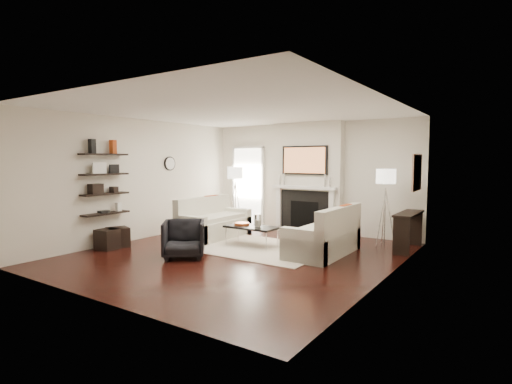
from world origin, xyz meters
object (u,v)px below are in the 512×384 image
Objects in this scene: coffee_table at (252,227)px; lamp_left_shade at (235,173)px; loveseat_left_base at (214,229)px; ottoman_near at (118,237)px; armchair at (184,237)px; loveseat_right_base at (323,243)px; lamp_right_shade at (386,176)px.

lamp_left_shade is (-1.64, 1.63, 1.05)m from coffee_table.
ottoman_near is (-1.03, -1.86, -0.01)m from loveseat_left_base.
armchair is 1.88× the size of ottoman_near.
coffee_table is (-1.52, -0.18, 0.19)m from loveseat_right_base.
coffee_table is 2.75× the size of lamp_left_shade.
lamp_right_shade is at bearing 36.15° from coffee_table.
coffee_table is 2.75× the size of ottoman_near.
ottoman_near is at bearing 144.00° from armchair.
lamp_right_shade is 1.00× the size of ottoman_near.
coffee_table is 2.75× the size of lamp_right_shade.
lamp_right_shade is at bearing 63.19° from loveseat_right_base.
lamp_left_shade reaches higher than ottoman_near.
ottoman_near is (-3.78, -1.76, -0.01)m from loveseat_right_base.
loveseat_left_base is 1.00× the size of loveseat_right_base.
armchair is (-0.51, -1.47, -0.02)m from coffee_table.
armchair is (0.73, -1.75, 0.17)m from loveseat_left_base.
loveseat_right_base is at bearing 25.00° from ottoman_near.
lamp_right_shade is (3.90, 0.02, 0.00)m from lamp_left_shade.
coffee_table is 2.54m from lamp_left_shade.
lamp_right_shade is at bearing 0.27° from lamp_left_shade.
lamp_left_shade is (-1.14, 3.10, 1.07)m from armchair.
lamp_left_shade reaches higher than loveseat_left_base.
loveseat_left_base is at bearing 72.99° from armchair.
lamp_left_shade and lamp_right_shade have the same top height.
loveseat_right_base reaches higher than ottoman_near.
loveseat_left_base is at bearing -158.59° from lamp_right_shade.
loveseat_right_base is (2.75, -0.10, 0.00)m from loveseat_left_base.
loveseat_left_base is 4.50× the size of ottoman_near.
armchair reaches higher than loveseat_right_base.
lamp_left_shade is at bearing 135.17° from coffee_table.
lamp_left_shade reaches higher than armchair.
loveseat_left_base is 4.50× the size of lamp_left_shade.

